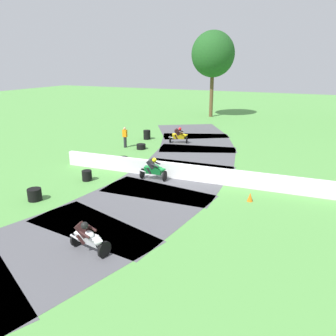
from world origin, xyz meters
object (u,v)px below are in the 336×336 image
(motorcycle_lead_white, at_px, (89,237))
(tire_stack_extra_b, at_px, (147,135))
(motorcycle_trailing_yellow, at_px, (179,136))
(tire_stack_mid_b, at_px, (87,175))
(tire_stack_far, at_px, (123,160))
(track_marshal, at_px, (125,137))
(traffic_cone, at_px, (250,197))
(motorcycle_chase_green, at_px, (154,169))
(tire_stack_mid_a, at_px, (35,195))
(tire_stack_extra_a, at_px, (141,147))

(motorcycle_lead_white, xyz_separation_m, tire_stack_extra_b, (-6.80, 17.24, -0.23))
(motorcycle_trailing_yellow, height_order, tire_stack_mid_b, motorcycle_trailing_yellow)
(tire_stack_far, height_order, track_marshal, track_marshal)
(traffic_cone, bearing_deg, tire_stack_extra_b, 137.59)
(motorcycle_chase_green, xyz_separation_m, tire_stack_mid_a, (-4.04, -5.11, -0.36))
(tire_stack_mid_a, relative_size, tire_stack_mid_b, 1.13)
(motorcycle_lead_white, xyz_separation_m, tire_stack_far, (-4.90, 10.20, -0.43))
(tire_stack_extra_b, xyz_separation_m, track_marshal, (-0.20, -3.32, 0.42))
(tire_stack_far, distance_m, tire_stack_extra_a, 3.82)
(motorcycle_chase_green, bearing_deg, tire_stack_extra_b, 120.12)
(tire_stack_mid_b, distance_m, tire_stack_extra_b, 11.14)
(tire_stack_mid_a, bearing_deg, motorcycle_trailing_yellow, 82.83)
(tire_stack_far, bearing_deg, tire_stack_mid_a, -94.16)
(tire_stack_mid_b, xyz_separation_m, tire_stack_extra_a, (-0.69, 7.69, -0.10))
(motorcycle_chase_green, xyz_separation_m, tire_stack_mid_b, (-3.49, -1.67, -0.36))
(motorcycle_lead_white, bearing_deg, track_marshal, 116.70)
(tire_stack_mid_a, bearing_deg, motorcycle_lead_white, -27.46)
(tire_stack_far, distance_m, tire_stack_extra_b, 7.30)
(tire_stack_mid_a, height_order, track_marshal, track_marshal)
(tire_stack_extra_a, bearing_deg, motorcycle_lead_white, -68.18)
(motorcycle_chase_green, bearing_deg, track_marshal, 133.07)
(tire_stack_mid_a, relative_size, traffic_cone, 1.54)
(tire_stack_mid_b, height_order, track_marshal, track_marshal)
(traffic_cone, bearing_deg, track_marshal, 148.90)
(motorcycle_trailing_yellow, distance_m, track_marshal, 4.59)
(tire_stack_far, bearing_deg, tire_stack_mid_b, -89.91)
(tire_stack_mid_b, bearing_deg, motorcycle_trailing_yellow, 83.39)
(motorcycle_lead_white, height_order, traffic_cone, motorcycle_lead_white)
(motorcycle_lead_white, height_order, motorcycle_chase_green, motorcycle_chase_green)
(track_marshal, bearing_deg, tire_stack_extra_b, 86.53)
(tire_stack_extra_a, bearing_deg, tire_stack_far, -79.67)
(tire_stack_mid_b, height_order, tire_stack_extra_b, tire_stack_extra_b)
(motorcycle_trailing_yellow, distance_m, traffic_cone, 12.72)
(tire_stack_extra_a, bearing_deg, track_marshal, -178.75)
(tire_stack_mid_b, height_order, tire_stack_far, tire_stack_mid_b)
(tire_stack_mid_b, distance_m, tire_stack_extra_a, 7.72)
(tire_stack_extra_b, xyz_separation_m, traffic_cone, (11.08, -10.12, -0.18))
(motorcycle_trailing_yellow, distance_m, tire_stack_mid_a, 14.34)
(motorcycle_lead_white, relative_size, track_marshal, 1.04)
(tire_stack_far, relative_size, tire_stack_extra_a, 0.91)
(motorcycle_chase_green, relative_size, tire_stack_mid_b, 2.81)
(traffic_cone, bearing_deg, motorcycle_trailing_yellow, 128.59)
(motorcycle_chase_green, height_order, tire_stack_extra_b, motorcycle_chase_green)
(tire_stack_mid_b, relative_size, tire_stack_extra_b, 0.75)
(motorcycle_trailing_yellow, bearing_deg, track_marshal, -137.04)
(tire_stack_far, bearing_deg, motorcycle_lead_white, -64.33)
(motorcycle_trailing_yellow, distance_m, tire_stack_extra_b, 3.17)
(motorcycle_lead_white, relative_size, tire_stack_extra_a, 2.41)
(motorcycle_chase_green, height_order, traffic_cone, motorcycle_chase_green)
(tire_stack_far, xyz_separation_m, traffic_cone, (9.18, -3.08, 0.02))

